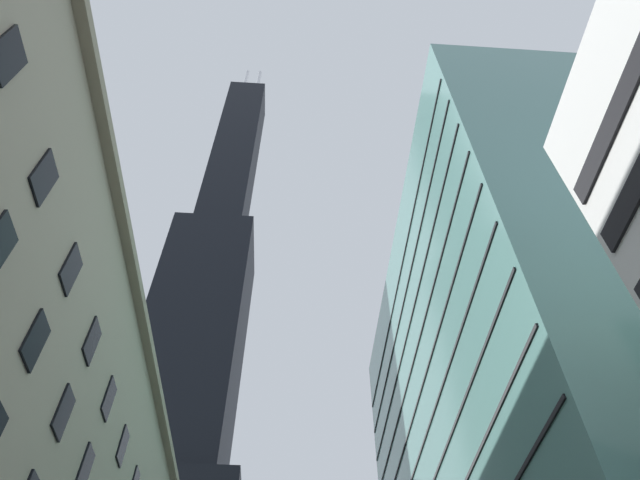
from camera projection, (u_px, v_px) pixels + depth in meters
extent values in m
cube|color=#9E937A|center=(159.00, 404.00, 44.14)|extent=(0.70, 68.84, 0.60)
cube|color=black|center=(35.00, 340.00, 22.71)|extent=(0.14, 1.40, 2.20)
cube|color=black|center=(63.00, 412.00, 25.89)|extent=(0.14, 1.40, 2.20)
cube|color=black|center=(85.00, 468.00, 29.07)|extent=(0.14, 1.40, 2.20)
cube|color=black|center=(8.00, 56.00, 19.59)|extent=(0.14, 1.40, 2.20)
cube|color=black|center=(44.00, 177.00, 22.77)|extent=(0.14, 1.40, 2.20)
cube|color=black|center=(71.00, 269.00, 25.95)|extent=(0.14, 1.40, 2.20)
cube|color=black|center=(92.00, 341.00, 29.13)|extent=(0.14, 1.40, 2.20)
cube|color=black|center=(109.00, 399.00, 32.31)|extent=(0.14, 1.40, 2.20)
cube|color=black|center=(123.00, 446.00, 35.49)|extent=(0.14, 1.40, 2.20)
cube|color=black|center=(194.00, 346.00, 110.63)|extent=(17.78, 17.78, 62.04)
cube|color=black|center=(235.00, 158.00, 164.41)|extent=(11.43, 11.43, 77.55)
cylinder|color=silver|center=(245.00, 84.00, 202.74)|extent=(1.20, 1.20, 22.18)
cylinder|color=silver|center=(258.00, 85.00, 202.93)|extent=(1.20, 1.20, 22.18)
cube|color=black|center=(631.00, 79.00, 20.35)|extent=(0.16, 10.32, 1.10)
cube|color=slate|center=(523.00, 453.00, 48.62)|extent=(17.08, 49.20, 54.99)
cube|color=black|center=(423.00, 444.00, 48.67)|extent=(0.12, 48.20, 0.24)
cube|color=black|center=(417.00, 404.00, 51.75)|extent=(0.12, 48.20, 0.24)
cube|color=black|center=(412.00, 368.00, 54.83)|extent=(0.12, 48.20, 0.24)
cube|color=black|center=(407.00, 337.00, 57.91)|extent=(0.12, 48.20, 0.24)
cube|color=black|center=(402.00, 308.00, 60.99)|extent=(0.12, 48.20, 0.24)
cube|color=black|center=(398.00, 282.00, 64.08)|extent=(0.12, 48.20, 0.24)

